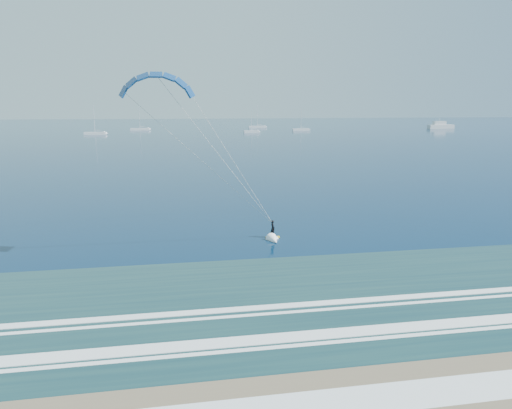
{
  "coord_description": "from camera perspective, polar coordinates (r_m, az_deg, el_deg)",
  "views": [
    {
      "loc": [
        -4.44,
        -17.06,
        12.64
      ],
      "look_at": [
        2.26,
        22.52,
        3.93
      ],
      "focal_mm": 32.0,
      "sensor_mm": 36.0,
      "label": 1
    }
  ],
  "objects": [
    {
      "name": "kitesurfer_rig",
      "position": [
        39.53,
        -4.46,
        5.93
      ],
      "size": [
        15.01,
        7.49,
        16.23
      ],
      "color": "yellow",
      "rests_on": "ground"
    },
    {
      "name": "sailboat_1",
      "position": [
        249.25,
        -14.3,
        9.12
      ],
      "size": [
        9.88,
        2.4,
        13.16
      ],
      "color": "silver",
      "rests_on": "ground"
    },
    {
      "name": "sailboat_3",
      "position": [
        269.21,
        0.16,
        9.7
      ],
      "size": [
        10.09,
        2.4,
        13.53
      ],
      "color": "silver",
      "rests_on": "ground"
    },
    {
      "name": "ground",
      "position": [
        21.7,
        4.4,
        -23.45
      ],
      "size": [
        900.0,
        900.0,
        0.0
      ],
      "primitive_type": "plane",
      "color": "#082D48",
      "rests_on": "ground"
    },
    {
      "name": "sailboat_0",
      "position": [
        217.45,
        -19.46,
        8.4
      ],
      "size": [
        9.42,
        2.4,
        12.83
      ],
      "color": "silver",
      "rests_on": "ground"
    },
    {
      "name": "motor_yacht",
      "position": [
        282.07,
        22.06,
        9.12
      ],
      "size": [
        14.76,
        3.94,
        6.13
      ],
      "color": "silver",
      "rests_on": "ground"
    },
    {
      "name": "sailboat_2",
      "position": [
        218.39,
        -0.58,
        9.1
      ],
      "size": [
        7.26,
        2.4,
        10.28
      ],
      "color": "silver",
      "rests_on": "ground"
    },
    {
      "name": "sailboat_4",
      "position": [
        238.24,
        5.62,
        9.31
      ],
      "size": [
        8.75,
        2.4,
        11.94
      ],
      "color": "silver",
      "rests_on": "ground"
    }
  ]
}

